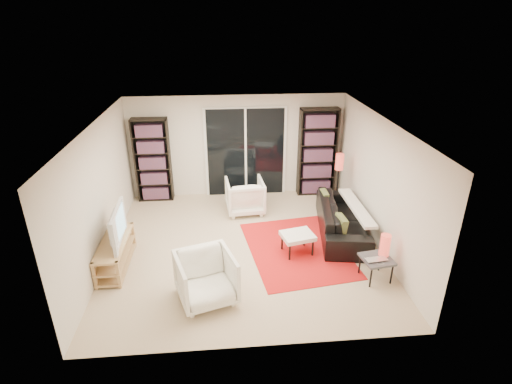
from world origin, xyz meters
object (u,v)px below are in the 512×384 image
Objects in this scene: sofa at (342,218)px; ottoman at (298,237)px; armchair_front at (206,278)px; floor_lamp at (339,168)px; bookshelf_left at (153,160)px; tv_stand at (116,253)px; bookshelf_right at (317,152)px; armchair_back at (245,196)px; side_table at (377,261)px.

sofa is 1.22m from ottoman.
floor_lamp is at bearing 28.09° from armchair_front.
bookshelf_left is at bearing 91.23° from armchair_front.
floor_lamp is at bearing 22.68° from tv_stand.
armchair_front is at bearing -134.54° from floor_lamp.
ottoman is at bearing 2.30° from tv_stand.
ottoman is (1.63, 1.16, -0.04)m from armchair_front.
floor_lamp is (1.21, 1.73, 0.64)m from ottoman.
armchair_front reaches higher than ottoman.
tv_stand is 1.91m from armchair_front.
bookshelf_right is at bearing 38.45° from armchair_front.
armchair_front is (-0.79, -2.95, 0.01)m from armchair_back.
ottoman is at bearing -42.07° from bookshelf_left.
ottoman is 1.22× the size of side_table.
bookshelf_left is 4.22m from floor_lamp.
tv_stand is 3.23m from ottoman.
bookshelf_left is 0.89× the size of sofa.
armchair_back is 0.63× the size of floor_lamp.
sofa is at bearing -87.50° from bookshelf_right.
bookshelf_left reaches higher than ottoman.
sofa is at bearing 32.57° from ottoman.
bookshelf_right is at bearing 106.63° from floor_lamp.
side_table is (0.13, -1.55, 0.03)m from sofa.
tv_stand is 4.33m from sofa.
armchair_front is (-2.66, -1.82, 0.07)m from sofa.
ottoman and side_table have the same top height.
bookshelf_left is 1.45× the size of tv_stand.
bookshelf_right reaches higher than armchair_back.
armchair_back is 2.15m from floor_lamp.
armchair_back is at bearing 178.37° from floor_lamp.
sofa is 1.69× the size of floor_lamp.
floor_lamp is at bearing 54.97° from ottoman.
side_table is (0.21, -3.52, -0.70)m from bookshelf_right.
bookshelf_right is at bearing 33.46° from tv_stand.
bookshelf_left is 4.04m from armchair_front.
floor_lamp reaches higher than ottoman.
armchair_back is at bearing 38.78° from tv_stand.
side_table is at bearing -166.43° from sofa.
sofa is at bearing 10.45° from tv_stand.
bookshelf_left is 2.36× the size of armchair_back.
bookshelf_left is 2.27× the size of armchair_front.
tv_stand is at bearing -146.54° from bookshelf_right.
armchair_back is 1.98m from ottoman.
sofa is 3.22m from armchair_front.
armchair_back is (2.06, -0.84, -0.60)m from bookshelf_left.
side_table is at bearing -11.80° from armchair_front.
tv_stand is 1.03× the size of floor_lamp.
ottoman is at bearing 142.23° from side_table.
sofa reaches higher than side_table.
ottoman is at bearing -109.70° from bookshelf_right.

